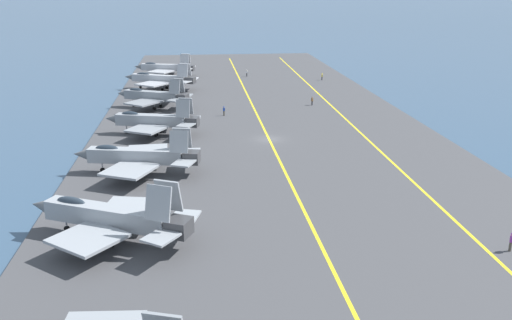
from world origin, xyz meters
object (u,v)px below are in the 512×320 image
(parked_jet_third, at_px, (110,216))
(crew_blue_vest, at_px, (224,110))
(parked_jet_eighth, at_px, (165,67))
(crew_white_vest, at_px, (247,73))
(crew_yellow_vest, at_px, (322,76))
(parked_jet_seventh, at_px, (161,79))
(crew_brown_vest, at_px, (312,100))
(parked_jet_fourth, at_px, (138,156))
(parked_jet_fifth, at_px, (153,120))
(crew_purple_vest, at_px, (511,241))
(parked_jet_sixth, at_px, (153,96))

(parked_jet_third, xyz_separation_m, crew_blue_vest, (48.82, -13.33, -1.42))
(parked_jet_eighth, xyz_separation_m, crew_white_vest, (-2.58, -20.83, -1.34))
(crew_yellow_vest, bearing_deg, parked_jet_seventh, 101.78)
(parked_jet_seventh, bearing_deg, crew_yellow_vest, -78.22)
(parked_jet_eighth, bearing_deg, parked_jet_third, 179.53)
(parked_jet_seventh, distance_m, crew_brown_vest, 36.57)
(crew_blue_vest, distance_m, crew_yellow_vest, 43.89)
(parked_jet_third, relative_size, parked_jet_seventh, 0.98)
(parked_jet_fourth, height_order, crew_white_vest, parked_jet_fourth)
(parked_jet_fifth, xyz_separation_m, parked_jet_seventh, (38.57, 0.91, 0.11))
(parked_jet_fourth, distance_m, crew_purple_vest, 43.24)
(parked_jet_third, bearing_deg, parked_jet_sixth, -0.25)
(parked_jet_fifth, distance_m, parked_jet_sixth, 19.11)
(parked_jet_third, relative_size, crew_brown_vest, 9.89)
(parked_jet_third, distance_m, crew_white_vest, 94.06)
(parked_jet_fourth, xyz_separation_m, crew_yellow_vest, (65.31, -38.77, -1.37))
(parked_jet_fourth, xyz_separation_m, crew_blue_vest, (30.20, -12.44, -1.36))
(crew_yellow_vest, bearing_deg, parked_jet_third, 154.71)
(parked_jet_third, relative_size, parked_jet_fourth, 1.04)
(parked_jet_sixth, height_order, parked_jet_eighth, parked_jet_sixth)
(parked_jet_fourth, height_order, crew_brown_vest, parked_jet_fourth)
(crew_purple_vest, bearing_deg, crew_blue_vest, 22.43)
(crew_brown_vest, distance_m, crew_yellow_vest, 29.44)
(parked_jet_sixth, distance_m, crew_white_vest, 41.24)
(parked_jet_sixth, relative_size, parked_jet_eighth, 0.94)
(parked_jet_fifth, height_order, crew_white_vest, parked_jet_fifth)
(crew_white_vest, relative_size, crew_blue_vest, 0.97)
(parked_jet_fourth, xyz_separation_m, crew_brown_vest, (37.13, -30.26, -1.38))
(parked_jet_third, height_order, crew_blue_vest, parked_jet_third)
(parked_jet_fourth, distance_m, crew_blue_vest, 32.69)
(parked_jet_sixth, distance_m, crew_yellow_vest, 48.16)
(parked_jet_fourth, xyz_separation_m, parked_jet_sixth, (37.67, 0.64, 0.12))
(crew_brown_vest, bearing_deg, crew_white_vest, 14.94)
(parked_jet_fifth, xyz_separation_m, crew_yellow_vest, (46.71, -38.16, -1.38))
(crew_blue_vest, bearing_deg, parked_jet_fifth, 134.43)
(parked_jet_sixth, xyz_separation_m, crew_white_vest, (35.24, -21.36, -1.51))
(parked_jet_sixth, xyz_separation_m, crew_blue_vest, (-7.47, -13.09, -1.48))
(parked_jet_fifth, bearing_deg, parked_jet_fourth, 178.12)
(parked_jet_sixth, xyz_separation_m, parked_jet_seventh, (19.50, -0.35, -0.01))
(crew_yellow_vest, bearing_deg, crew_purple_vest, 177.76)
(parked_jet_fourth, distance_m, parked_jet_seventh, 57.16)
(parked_jet_fifth, bearing_deg, crew_brown_vest, -57.99)
(parked_jet_fifth, height_order, crew_yellow_vest, parked_jet_fifth)
(parked_jet_sixth, relative_size, crew_blue_vest, 8.62)
(parked_jet_third, relative_size, parked_jet_eighth, 1.05)
(crew_brown_vest, bearing_deg, parked_jet_third, 150.81)
(parked_jet_seventh, bearing_deg, parked_jet_fifth, -178.65)
(parked_jet_sixth, bearing_deg, parked_jet_third, 179.75)
(parked_jet_sixth, xyz_separation_m, crew_yellow_vest, (27.64, -39.41, -1.50))
(parked_jet_third, xyz_separation_m, parked_jet_seventh, (75.78, -0.59, 0.05))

